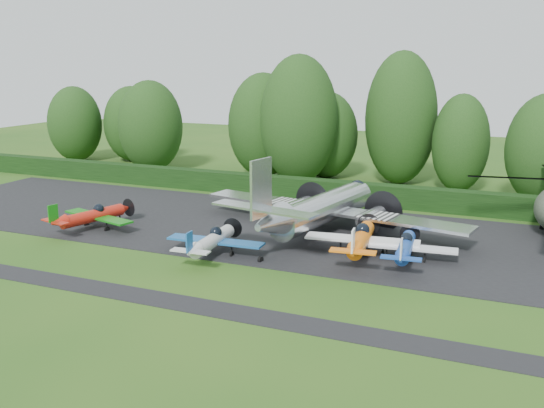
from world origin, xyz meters
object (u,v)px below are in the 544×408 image
at_px(transport_plane, 322,209).
at_px(light_plane_blue, 406,247).
at_px(light_plane_orange, 361,239).
at_px(light_plane_red, 93,216).
at_px(light_plane_white, 213,240).

bearing_deg(transport_plane, light_plane_blue, -41.26).
relative_size(light_plane_orange, light_plane_blue, 1.16).
bearing_deg(light_plane_orange, transport_plane, 141.64).
distance_m(light_plane_red, light_plane_blue, 24.26).
height_order(transport_plane, light_plane_red, transport_plane).
xyz_separation_m(light_plane_red, light_plane_white, (11.86, -2.19, -0.02)).
relative_size(light_plane_white, light_plane_blue, 1.03).
relative_size(transport_plane, light_plane_orange, 2.74).
bearing_deg(light_plane_white, light_plane_orange, 25.73).
bearing_deg(transport_plane, light_plane_red, -171.61).
relative_size(transport_plane, light_plane_white, 3.09).
bearing_deg(light_plane_blue, light_plane_white, -157.11).
xyz_separation_m(transport_plane, light_plane_red, (-17.00, -5.88, -0.87)).
bearing_deg(light_plane_blue, light_plane_red, -170.41).
bearing_deg(light_plane_white, transport_plane, 60.92).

